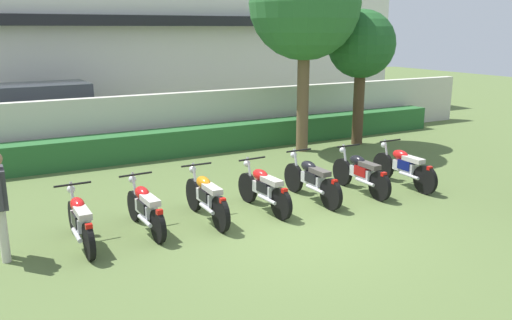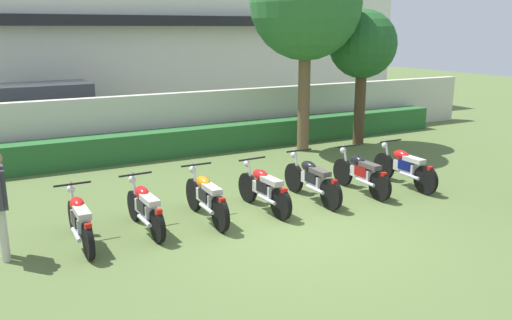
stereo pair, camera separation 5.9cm
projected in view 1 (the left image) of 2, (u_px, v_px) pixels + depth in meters
ground at (298, 231)px, 9.20m from camera, size 60.00×60.00×0.00m
building at (101, 26)px, 20.61m from camera, size 24.17×6.50×7.04m
compound_wall at (164, 122)px, 15.04m from camera, size 22.96×0.30×1.66m
hedge_row at (173, 143)px, 14.56m from camera, size 18.37×0.70×0.74m
parked_car at (47, 116)px, 15.53m from camera, size 4.56×2.19×1.89m
tree_near_inspector at (305, 5)px, 14.28m from camera, size 3.07×3.07×5.64m
tree_far_side at (361, 46)px, 15.45m from camera, size 2.00×2.00×4.00m
motorcycle_in_row_0 at (80, 220)px, 8.47m from camera, size 0.60×1.79×0.95m
motorcycle_in_row_1 at (145, 207)px, 9.10m from camera, size 0.60×1.77×0.94m
motorcycle_in_row_2 at (206, 197)px, 9.61m from camera, size 0.60×1.89×0.97m
motorcycle_in_row_3 at (264, 188)px, 10.14m from camera, size 0.60×1.81×0.96m
motorcycle_in_row_4 at (312, 179)px, 10.74m from camera, size 0.60×1.98×0.97m
motorcycle_in_row_5 at (361, 172)px, 11.25m from camera, size 0.60×1.86×0.96m
motorcycle_in_row_6 at (404, 167)px, 11.71m from camera, size 0.60×1.94×0.97m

